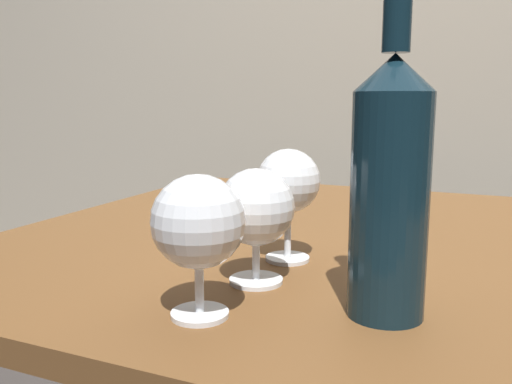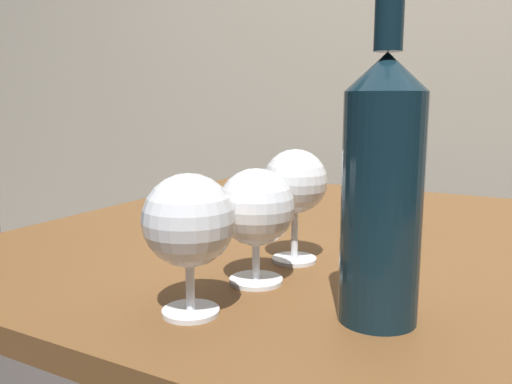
# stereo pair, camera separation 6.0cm
# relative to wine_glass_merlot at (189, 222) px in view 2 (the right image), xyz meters

# --- Properties ---
(dining_table) EXTENTS (1.12, 0.96, 0.72)m
(dining_table) POSITION_rel_wine_glass_merlot_xyz_m (0.10, 0.37, -0.19)
(dining_table) COLOR brown
(dining_table) RESTS_ON ground_plane
(wine_glass_merlot) EXTENTS (0.09, 0.09, 0.14)m
(wine_glass_merlot) POSITION_rel_wine_glass_merlot_xyz_m (0.00, 0.00, 0.00)
(wine_glass_merlot) COLOR white
(wine_glass_merlot) RESTS_ON dining_table
(wine_glass_white) EXTENTS (0.09, 0.09, 0.14)m
(wine_glass_white) POSITION_rel_wine_glass_merlot_xyz_m (0.01, 0.11, -0.01)
(wine_glass_white) COLOR white
(wine_glass_white) RESTS_ON dining_table
(wine_glass_cabernet) EXTENTS (0.08, 0.08, 0.15)m
(wine_glass_cabernet) POSITION_rel_wine_glass_merlot_xyz_m (0.02, 0.21, 0.01)
(wine_glass_cabernet) COLOR white
(wine_glass_cabernet) RESTS_ON dining_table
(wine_bottle) EXTENTS (0.08, 0.08, 0.34)m
(wine_bottle) POSITION_rel_wine_glass_merlot_xyz_m (0.17, 0.08, 0.04)
(wine_bottle) COLOR #0F232D
(wine_bottle) RESTS_ON dining_table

